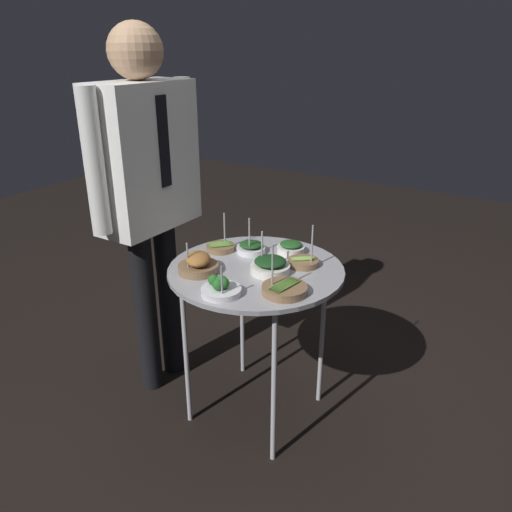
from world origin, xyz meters
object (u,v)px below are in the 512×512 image
object	(u,v)px
serving_cart	(256,279)
bowl_broccoli_back_left	(221,288)
waiter_figure	(146,175)
bowl_asparagus_far_rim	(284,289)
bowl_spinach_back_right	(270,266)
bowl_asparagus_front_left	(221,247)
bowl_spinach_near_rim	(291,248)
bowl_roast_mid_left	(198,264)
bowl_asparagus_center	(303,262)
bowl_spinach_front_center	(251,248)

from	to	relation	value
serving_cart	bowl_broccoli_back_left	xyz separation A→B (m)	(-0.25, -0.01, 0.07)
waiter_figure	bowl_asparagus_far_rim	bearing A→B (deg)	-97.57
bowl_spinach_back_right	bowl_asparagus_front_left	bearing A→B (deg)	74.83
bowl_broccoli_back_left	serving_cart	bearing A→B (deg)	2.85
bowl_spinach_near_rim	waiter_figure	size ratio (longest dim) A/B	0.07
bowl_spinach_back_right	bowl_spinach_near_rim	size ratio (longest dim) A/B	1.36
bowl_roast_mid_left	serving_cart	bearing A→B (deg)	-48.33
bowl_roast_mid_left	bowl_asparagus_far_rim	bearing A→B (deg)	-86.80
bowl_roast_mid_left	bowl_asparagus_front_left	distance (m)	0.23
serving_cart	bowl_asparagus_center	distance (m)	0.20
bowl_broccoli_back_left	bowl_asparagus_front_left	distance (m)	0.40
bowl_spinach_back_right	bowl_asparagus_front_left	xyz separation A→B (m)	(0.08, 0.29, -0.01)
bowl_asparagus_center	bowl_asparagus_front_left	xyz separation A→B (m)	(-0.05, 0.37, -0.00)
serving_cart	bowl_spinach_near_rim	distance (m)	0.22
bowl_broccoli_back_left	waiter_figure	xyz separation A→B (m)	(0.22, 0.52, 0.28)
bowl_spinach_near_rim	bowl_spinach_back_right	bearing A→B (deg)	-173.24
bowl_broccoli_back_left	waiter_figure	world-z (taller)	waiter_figure
bowl_roast_mid_left	waiter_figure	distance (m)	0.46
bowl_roast_mid_left	bowl_broccoli_back_left	size ratio (longest dim) A/B	1.12
bowl_spinach_back_right	bowl_broccoli_back_left	size ratio (longest dim) A/B	1.10
bowl_spinach_near_rim	bowl_asparagus_front_left	distance (m)	0.30
serving_cart	bowl_spinach_front_center	xyz separation A→B (m)	(0.12, 0.10, 0.07)
bowl_broccoli_back_left	bowl_asparagus_front_left	size ratio (longest dim) A/B	0.92
bowl_asparagus_center	waiter_figure	world-z (taller)	waiter_figure
waiter_figure	bowl_asparagus_front_left	bearing A→B (deg)	-69.90
bowl_roast_mid_left	bowl_asparagus_front_left	world-z (taller)	bowl_asparagus_front_left
bowl_spinach_back_right	bowl_asparagus_center	distance (m)	0.15
bowl_asparagus_front_left	serving_cart	bearing A→B (deg)	-107.90
bowl_spinach_front_center	bowl_spinach_near_rim	bearing A→B (deg)	-59.23
bowl_asparagus_far_rim	bowl_asparagus_front_left	distance (m)	0.47
bowl_asparagus_front_left	bowl_asparagus_center	bearing A→B (deg)	-82.72
bowl_asparagus_far_rim	bowl_asparagus_front_left	xyz separation A→B (m)	(0.20, 0.42, -0.00)
bowl_spinach_front_center	bowl_spinach_back_right	bearing A→B (deg)	-126.95
bowl_spinach_near_rim	bowl_asparagus_center	size ratio (longest dim) A/B	0.67
bowl_spinach_near_rim	bowl_asparagus_far_rim	size ratio (longest dim) A/B	0.64
bowl_roast_mid_left	bowl_asparagus_front_left	size ratio (longest dim) A/B	1.02
bowl_roast_mid_left	bowl_asparagus_far_rim	distance (m)	0.37
bowl_spinach_front_center	bowl_asparagus_center	distance (m)	0.25
bowl_broccoli_back_left	bowl_spinach_back_right	bearing A→B (deg)	-12.73
bowl_spinach_back_right	bowl_spinach_near_rim	world-z (taller)	bowl_spinach_back_right
bowl_roast_mid_left	bowl_spinach_back_right	distance (m)	0.28
bowl_spinach_back_right	bowl_spinach_near_rim	bearing A→B (deg)	6.76
bowl_spinach_near_rim	waiter_figure	bearing A→B (deg)	113.31
bowl_asparagus_far_rim	bowl_asparagus_center	distance (m)	0.25
serving_cart	bowl_spinach_back_right	world-z (taller)	bowl_spinach_back_right
bowl_spinach_back_right	bowl_asparagus_front_left	distance (m)	0.30
bowl_broccoli_back_left	bowl_asparagus_front_left	bearing A→B (deg)	35.88
bowl_roast_mid_left	bowl_asparagus_far_rim	world-z (taller)	bowl_asparagus_far_rim
bowl_spinach_near_rim	serving_cart	bearing A→B (deg)	168.13
bowl_asparagus_far_rim	waiter_figure	xyz separation A→B (m)	(0.09, 0.71, 0.29)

